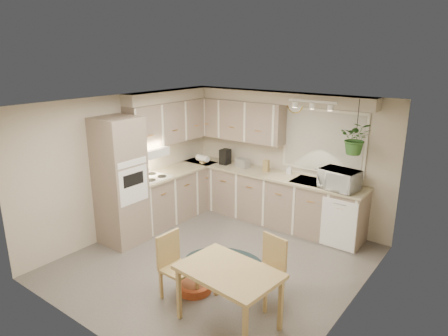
{
  "coord_description": "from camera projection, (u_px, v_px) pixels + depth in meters",
  "views": [
    {
      "loc": [
        3.35,
        -4.27,
        3.08
      ],
      "look_at": [
        -0.27,
        0.55,
        1.31
      ],
      "focal_mm": 32.0,
      "sensor_mm": 36.0,
      "label": 1
    }
  ],
  "objects": [
    {
      "name": "oven_stack",
      "position": [
        120.0,
        182.0,
        6.45
      ],
      "size": [
        0.65,
        0.65,
        2.1
      ],
      "primitive_type": "cube",
      "color": "gray",
      "rests_on": "floor"
    },
    {
      "name": "wall_back",
      "position": [
        286.0,
        157.0,
        7.34
      ],
      "size": [
        4.0,
        0.04,
        2.4
      ],
      "primitive_type": "cube",
      "color": "beige",
      "rests_on": "floor"
    },
    {
      "name": "cooktop",
      "position": [
        151.0,
        178.0,
        7.0
      ],
      "size": [
        0.52,
        0.58,
        0.02
      ],
      "primitive_type": "cube",
      "color": "white",
      "rests_on": "counter_left"
    },
    {
      "name": "wall_oven_face",
      "position": [
        134.0,
        185.0,
        6.27
      ],
      "size": [
        0.02,
        0.56,
        0.58
      ],
      "primitive_type": "cube",
      "color": "white",
      "rests_on": "oven_stack"
    },
    {
      "name": "counter_left",
      "position": [
        174.0,
        171.0,
        7.46
      ],
      "size": [
        0.64,
        1.89,
        0.04
      ],
      "primitive_type": "cube",
      "color": "tan",
      "rests_on": "base_cab_left"
    },
    {
      "name": "wall_right",
      "position": [
        353.0,
        221.0,
        4.58
      ],
      "size": [
        0.04,
        4.2,
        2.4
      ],
      "primitive_type": "cube",
      "color": "beige",
      "rests_on": "floor"
    },
    {
      "name": "wall_left",
      "position": [
        125.0,
        164.0,
        6.89
      ],
      "size": [
        0.04,
        4.2,
        2.4
      ],
      "primitive_type": "cube",
      "color": "beige",
      "rests_on": "floor"
    },
    {
      "name": "upper_cab_back",
      "position": [
        237.0,
        120.0,
        7.61
      ],
      "size": [
        2.0,
        0.35,
        0.75
      ],
      "primitive_type": "cube",
      "color": "gray",
      "rests_on": "wall_back"
    },
    {
      "name": "ceiling",
      "position": [
        216.0,
        103.0,
        5.39
      ],
      "size": [
        4.2,
        4.2,
        0.0
      ],
      "primitive_type": "plane",
      "color": "silver",
      "rests_on": "wall_back"
    },
    {
      "name": "coffee_maker",
      "position": [
        225.0,
        157.0,
        7.82
      ],
      "size": [
        0.18,
        0.22,
        0.3
      ],
      "primitive_type": "cube",
      "rotation": [
        0.0,
        0.0,
        0.08
      ],
      "color": "black",
      "rests_on": "counter_back"
    },
    {
      "name": "dishwasher_front",
      "position": [
        338.0,
        225.0,
        6.34
      ],
      "size": [
        0.58,
        0.02,
        0.83
      ],
      "primitive_type": "cube",
      "color": "white",
      "rests_on": "base_cab_back"
    },
    {
      "name": "braided_rug",
      "position": [
        224.0,
        262.0,
        6.04
      ],
      "size": [
        1.45,
        1.25,
        0.01
      ],
      "primitive_type": "ellipsoid",
      "rotation": [
        0.0,
        0.0,
        0.32
      ],
      "color": "black",
      "rests_on": "floor"
    },
    {
      "name": "sink",
      "position": [
        313.0,
        184.0,
        6.79
      ],
      "size": [
        0.7,
        0.48,
        0.1
      ],
      "primitive_type": "cube",
      "color": "#9D9EA4",
      "rests_on": "counter_back"
    },
    {
      "name": "window_blinds",
      "position": [
        323.0,
        141.0,
        6.8
      ],
      "size": [
        1.4,
        0.02,
        1.0
      ],
      "primitive_type": "cube",
      "color": "beige",
      "rests_on": "wall_back"
    },
    {
      "name": "base_cab_left",
      "position": [
        174.0,
        195.0,
        7.59
      ],
      "size": [
        0.6,
        1.85,
        0.9
      ],
      "primitive_type": "cube",
      "color": "gray",
      "rests_on": "floor"
    },
    {
      "name": "chair_left",
      "position": [
        179.0,
        268.0,
        5.08
      ],
      "size": [
        0.42,
        0.42,
        0.86
      ],
      "primitive_type": "cube",
      "rotation": [
        0.0,
        0.0,
        -1.61
      ],
      "color": "tan",
      "rests_on": "floor"
    },
    {
      "name": "soap_bottle",
      "position": [
        289.0,
        172.0,
        7.2
      ],
      "size": [
        0.12,
        0.2,
        0.08
      ],
      "primitive_type": "imported",
      "rotation": [
        0.0,
        0.0,
        0.25
      ],
      "color": "white",
      "rests_on": "counter_back"
    },
    {
      "name": "track_light_bar",
      "position": [
        312.0,
        101.0,
        6.2
      ],
      "size": [
        0.8,
        0.04,
        0.04
      ],
      "primitive_type": "cube",
      "color": "white",
      "rests_on": "ceiling"
    },
    {
      "name": "pet_bed",
      "position": [
        194.0,
        287.0,
        5.33
      ],
      "size": [
        0.6,
        0.6,
        0.11
      ],
      "primitive_type": "cylinder",
      "rotation": [
        0.0,
        0.0,
        0.35
      ],
      "color": "#9E331F",
      "rests_on": "floor"
    },
    {
      "name": "window_frame",
      "position": [
        323.0,
        141.0,
        6.81
      ],
      "size": [
        1.5,
        0.02,
        1.1
      ],
      "primitive_type": "cube",
      "color": "silver",
      "rests_on": "wall_back"
    },
    {
      "name": "dining_table",
      "position": [
        229.0,
        297.0,
        4.59
      ],
      "size": [
        1.19,
        0.85,
        0.71
      ],
      "primitive_type": "cube",
      "rotation": [
        0.0,
        0.0,
        -0.09
      ],
      "color": "tan",
      "rests_on": "floor"
    },
    {
      "name": "knife_block",
      "position": [
        266.0,
        166.0,
        7.35
      ],
      "size": [
        0.11,
        0.11,
        0.22
      ],
      "primitive_type": "cube",
      "rotation": [
        0.0,
        0.0,
        0.13
      ],
      "color": "tan",
      "rests_on": "counter_back"
    },
    {
      "name": "wall_front",
      "position": [
        91.0,
        240.0,
        4.12
      ],
      "size": [
        4.0,
        0.04,
        2.4
      ],
      "primitive_type": "cube",
      "color": "beige",
      "rests_on": "floor"
    },
    {
      "name": "range_hood",
      "position": [
        149.0,
        152.0,
        6.89
      ],
      "size": [
        0.4,
        0.6,
        0.14
      ],
      "primitive_type": "cube",
      "color": "white",
      "rests_on": "upper_cab_left"
    },
    {
      "name": "hanging_plant",
      "position": [
        356.0,
        142.0,
        6.08
      ],
      "size": [
        0.59,
        0.63,
        0.4
      ],
      "primitive_type": "imported",
      "rotation": [
        0.0,
        0.0,
        0.32
      ],
      "color": "#2E5C25",
      "rests_on": "ceiling"
    },
    {
      "name": "floor",
      "position": [
        216.0,
        262.0,
        6.07
      ],
      "size": [
        4.2,
        4.2,
        0.0
      ],
      "primitive_type": "plane",
      "color": "slate",
      "rests_on": "ground"
    },
    {
      "name": "counter_back",
      "position": [
        268.0,
        174.0,
        7.3
      ],
      "size": [
        3.64,
        0.64,
        0.04
      ],
      "primitive_type": "cube",
      "color": "tan",
      "rests_on": "base_cab_back"
    },
    {
      "name": "chair_back",
      "position": [
        265.0,
        271.0,
        5.0
      ],
      "size": [
        0.47,
        0.47,
        0.85
      ],
      "primitive_type": "cube",
      "rotation": [
        0.0,
        0.0,
        2.96
      ],
      "color": "tan",
      "rests_on": "floor"
    },
    {
      "name": "upper_cab_left",
      "position": [
        171.0,
        122.0,
        7.38
      ],
      "size": [
        0.35,
        2.0,
        0.75
      ],
      "primitive_type": "cube",
      "color": "gray",
      "rests_on": "wall_left"
    },
    {
      "name": "toaster",
      "position": [
        243.0,
        163.0,
        7.63
      ],
      "size": [
        0.3,
        0.21,
        0.16
      ],
      "primitive_type": "cube",
      "rotation": [
        0.0,
        0.0,
        -0.22
      ],
      "color": "#9D9EA4",
      "rests_on": "counter_back"
    },
    {
      "name": "soffit_left",
      "position": [
        169.0,
        96.0,
        7.26
      ],
      "size": [
        0.3,
        2.0,
        0.2
      ],
      "primitive_type": "cube",
      "color": "beige",
      "rests_on": "wall_left"
    },
    {
      "name": "soffit_back",
      "position": [
        275.0,
        97.0,
        7.03
      ],
      "size": [
        3.6,
        0.3,
        0.2
      ],
      "primitive_type": "cube",
      "color": "beige",
      "rests_on": "wall_back"
    },
    {
      "name": "base_cab_back",
      "position": [
        267.0,
        198.0,
        7.44
      ],
      "size": [
        3.6,
        0.6,
        0.9
      ],
      "primitive_type": "cube",
      "color": "gray",
      "rests_on": "floor"
    },
    {
      "name": "microwave",
      "position": [
        339.0,
        177.0,
        6.37
      ],
      "size": [
        0.63,
        0.41,
        0.4
      ],
      "primitive_type": "imported",
      "rotation": [
        0.0,
        0.0,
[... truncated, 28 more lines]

